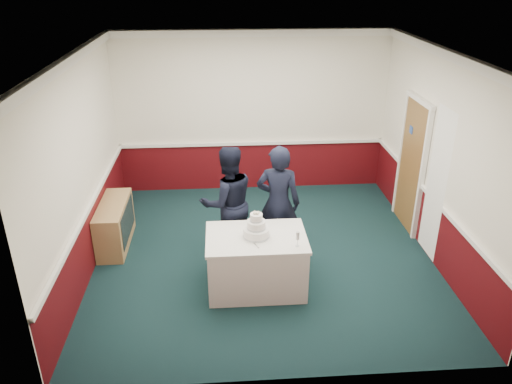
{
  "coord_description": "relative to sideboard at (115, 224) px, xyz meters",
  "views": [
    {
      "loc": [
        -0.59,
        -6.46,
        4.07
      ],
      "look_at": [
        -0.12,
        -0.1,
        1.1
      ],
      "focal_mm": 35.0,
      "sensor_mm": 36.0,
      "label": 1
    }
  ],
  "objects": [
    {
      "name": "champagne_flute",
      "position": [
        2.61,
        -1.56,
        0.58
      ],
      "size": [
        0.05,
        0.05,
        0.21
      ],
      "color": "silver",
      "rests_on": "cake_table"
    },
    {
      "name": "ground",
      "position": [
        2.28,
        -0.47,
        -0.35
      ],
      "size": [
        5.0,
        5.0,
        0.0
      ],
      "primitive_type": "plane",
      "color": "#13282E",
      "rests_on": "ground"
    },
    {
      "name": "wedding_cake",
      "position": [
        2.11,
        -1.28,
        0.55
      ],
      "size": [
        0.35,
        0.35,
        0.36
      ],
      "color": "white",
      "rests_on": "cake_table"
    },
    {
      "name": "cake_knife",
      "position": [
        2.08,
        -1.48,
        0.44
      ],
      "size": [
        0.09,
        0.21,
        0.0
      ],
      "primitive_type": "cube",
      "rotation": [
        0.0,
        0.0,
        0.36
      ],
      "color": "silver",
      "rests_on": "cake_table"
    },
    {
      "name": "room_shell",
      "position": [
        2.36,
        0.14,
        1.62
      ],
      "size": [
        5.0,
        5.0,
        3.0
      ],
      "color": "white",
      "rests_on": "ground"
    },
    {
      "name": "cake_table",
      "position": [
        2.11,
        -1.28,
        0.05
      ],
      "size": [
        1.32,
        0.92,
        0.79
      ],
      "color": "white",
      "rests_on": "ground"
    },
    {
      "name": "sideboard",
      "position": [
        0.0,
        0.0,
        0.0
      ],
      "size": [
        0.41,
        1.2,
        0.7
      ],
      "color": "#98744A",
      "rests_on": "ground"
    },
    {
      "name": "person_man",
      "position": [
        1.76,
        -0.4,
        0.51
      ],
      "size": [
        0.99,
        0.86,
        1.73
      ],
      "primitive_type": "imported",
      "rotation": [
        0.0,
        0.0,
        3.42
      ],
      "color": "black",
      "rests_on": "ground"
    },
    {
      "name": "person_woman",
      "position": [
        2.48,
        -0.49,
        0.53
      ],
      "size": [
        0.72,
        0.55,
        1.75
      ],
      "primitive_type": "imported",
      "rotation": [
        0.0,
        0.0,
        2.91
      ],
      "color": "black",
      "rests_on": "ground"
    }
  ]
}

